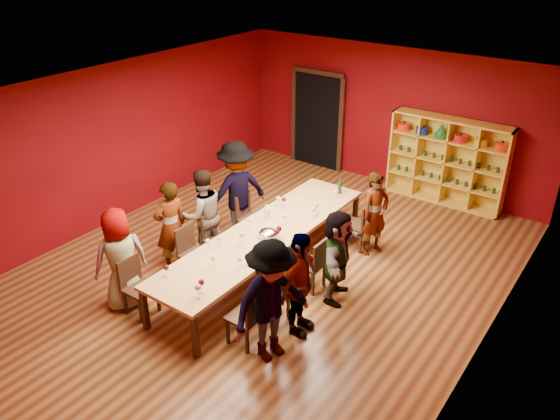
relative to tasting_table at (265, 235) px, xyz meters
The scene contains 42 objects.
room_shell 0.80m from the tasting_table, ahead, with size 7.10×9.10×3.04m.
tasting_table is the anchor object (origin of this frame).
doorway 4.80m from the tasting_table, 112.09° to the left, with size 1.40×0.17×2.30m.
shelving_unit 4.55m from the tasting_table, 72.08° to the left, with size 2.40×0.40×1.80m.
chair_person_left_0 2.16m from the tasting_table, 115.05° to the right, with size 0.42×0.42×0.89m.
person_left_0 2.28m from the tasting_table, 121.21° to the right, with size 0.79×0.43×1.62m, color #5889B6.
chair_person_left_1 1.23m from the tasting_table, 138.71° to the right, with size 0.42×0.42×0.89m.
person_left_1 1.55m from the tasting_table, 148.91° to the right, with size 0.58×0.42×1.59m, color white.
chair_person_left_2 0.96m from the tasting_table, 166.92° to the right, with size 0.42×0.42×0.89m.
person_left_2 1.20m from the tasting_table, 169.78° to the right, with size 0.79×0.43×1.62m, color #46464B.
chair_person_left_3 1.15m from the tasting_table, 143.27° to the left, with size 0.42×0.42×0.89m.
person_left_3 1.36m from the tasting_table, 149.57° to the left, with size 1.19×0.49×1.84m, color #151B3A.
chair_person_right_0 1.81m from the tasting_table, 59.62° to the right, with size 0.42×0.42×0.89m.
person_right_0 2.02m from the tasting_table, 50.42° to the right, with size 1.14×0.47×1.77m, color #5482AD.
chair_person_right_1 1.32m from the tasting_table, 45.62° to the right, with size 0.42×0.42×0.89m.
person_right_1 1.59m from the tasting_table, 35.77° to the right, with size 0.93×0.42×1.59m, color #6084C6.
chair_person_right_2 0.94m from the tasting_table, ahead, with size 0.42×0.42×0.89m.
person_right_2 1.32m from the tasting_table, ahead, with size 1.39×0.40×1.50m, color beige.
chair_person_right_4 1.86m from the tasting_table, 60.54° to the left, with size 0.42×0.42×0.89m.
person_right_4 1.98m from the tasting_table, 54.46° to the left, with size 0.55×0.40×1.51m, color pink.
wine_glass_0 1.78m from the tasting_table, 80.54° to the left, with size 0.07×0.07×0.18m.
wine_glass_1 0.46m from the tasting_table, 77.30° to the left, with size 0.08×0.08×0.20m.
wine_glass_2 0.98m from the tasting_table, 106.97° to the left, with size 0.08×0.08×0.19m.
wine_glass_3 1.08m from the tasting_table, 72.92° to the right, with size 0.07×0.07×0.18m.
wine_glass_4 0.36m from the tasting_table, behind, with size 0.07×0.07×0.18m.
wine_glass_5 1.03m from the tasting_table, 111.90° to the right, with size 0.08×0.08×0.20m.
wine_glass_6 1.85m from the tasting_table, 101.53° to the right, with size 0.08×0.08×0.19m.
wine_glass_7 1.09m from the tasting_table, 72.87° to the left, with size 0.08×0.08×0.21m.
wine_glass_8 0.40m from the tasting_table, 19.22° to the right, with size 0.09×0.09×0.22m.
wine_glass_9 0.97m from the tasting_table, 68.45° to the left, with size 0.08×0.08×0.21m.
wine_glass_10 0.36m from the tasting_table, ahead, with size 0.09×0.09×0.22m.
wine_glass_11 0.54m from the tasting_table, 97.82° to the right, with size 0.09×0.09×0.22m.
wine_glass_12 0.98m from the tasting_table, 113.03° to the left, with size 0.08×0.08×0.19m.
wine_glass_13 0.83m from the tasting_table, 112.78° to the right, with size 0.07×0.07×0.18m.
wine_glass_14 1.25m from the tasting_table, 90.15° to the right, with size 0.08×0.08×0.19m.
wine_glass_15 0.96m from the tasting_table, 68.27° to the right, with size 0.08×0.08×0.19m.
wine_glass_16 1.82m from the tasting_table, 80.77° to the right, with size 0.08×0.08×0.21m.
wine_glass_17 1.95m from the tasting_table, 79.95° to the right, with size 0.09×0.09×0.22m.
spittoon_bowl 0.21m from the tasting_table, 36.31° to the right, with size 0.30×0.30×0.17m, color silver.
carafe_a 0.49m from the tasting_table, 122.88° to the left, with size 0.11×0.11×0.26m.
carafe_b 0.49m from the tasting_table, 57.10° to the right, with size 0.10×0.10×0.24m.
wine_bottle 1.99m from the tasting_table, 83.25° to the left, with size 0.09×0.09×0.31m.
Camera 1 is at (4.68, -6.06, 5.14)m, focal length 35.00 mm.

